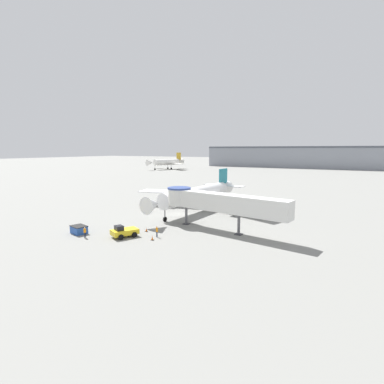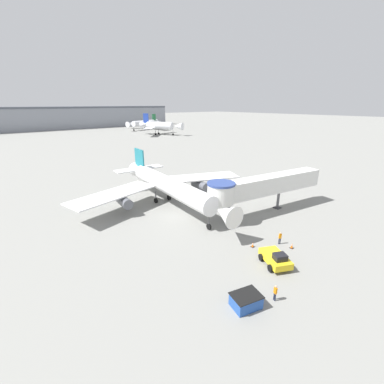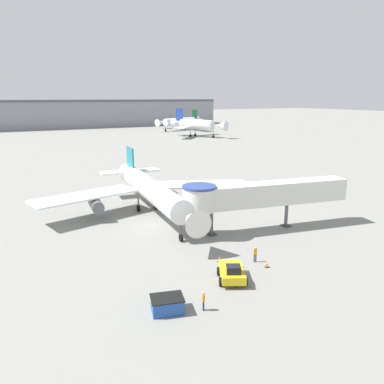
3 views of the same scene
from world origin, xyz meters
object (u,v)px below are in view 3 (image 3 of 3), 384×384
object	(u,v)px
ground_crew_wing_walker	(204,300)
traffic_cone_near_nose	(220,259)
jet_bridge	(256,194)
traffic_cone_starboard_wing	(227,200)
traffic_cone_apron_front	(267,264)
pushback_tug_yellow	(232,272)
background_jet_green_tail	(181,121)
background_jet_blue_tail	(196,125)
service_container_blue	(167,304)
main_airplane	(150,190)
ground_crew_marshaller	(255,253)

from	to	relation	value
ground_crew_wing_walker	traffic_cone_near_nose	bearing A→B (deg)	-20.03
jet_bridge	traffic_cone_near_nose	distance (m)	11.83
traffic_cone_starboard_wing	traffic_cone_apron_front	world-z (taller)	traffic_cone_starboard_wing
pushback_tug_yellow	traffic_cone_apron_front	bearing A→B (deg)	35.10
background_jet_green_tail	traffic_cone_near_nose	bearing A→B (deg)	-44.79
traffic_cone_apron_front	background_jet_blue_tail	world-z (taller)	background_jet_blue_tail
jet_bridge	service_container_blue	size ratio (longest dim) A/B	7.39
main_airplane	traffic_cone_apron_front	distance (m)	22.50
jet_bridge	pushback_tug_yellow	xyz separation A→B (m)	(-10.20, -10.16, -3.86)
jet_bridge	ground_crew_wing_walker	distance (m)	20.38
ground_crew_marshaller	background_jet_green_tail	bearing A→B (deg)	-80.72
background_jet_green_tail	pushback_tug_yellow	bearing A→B (deg)	-44.57
jet_bridge	background_jet_blue_tail	bearing A→B (deg)	75.65
traffic_cone_near_nose	background_jet_blue_tail	distance (m)	124.85
main_airplane	traffic_cone_starboard_wing	distance (m)	13.54
traffic_cone_near_nose	traffic_cone_apron_front	size ratio (longest dim) A/B	0.97
traffic_cone_near_nose	ground_crew_wing_walker	size ratio (longest dim) A/B	0.41
traffic_cone_starboard_wing	ground_crew_wing_walker	size ratio (longest dim) A/B	0.48
main_airplane	ground_crew_marshaller	size ratio (longest dim) A/B	19.79
traffic_cone_apron_front	background_jet_green_tail	world-z (taller)	background_jet_green_tail
service_container_blue	ground_crew_marshaller	xyz separation A→B (m)	(11.76, 4.26, 0.34)
traffic_cone_near_nose	traffic_cone_apron_front	world-z (taller)	traffic_cone_apron_front
background_jet_blue_tail	traffic_cone_apron_front	bearing A→B (deg)	-144.17
pushback_tug_yellow	background_jet_green_tail	world-z (taller)	background_jet_green_tail
pushback_tug_yellow	service_container_blue	bearing A→B (deg)	-138.93
traffic_cone_apron_front	traffic_cone_near_nose	bearing A→B (deg)	137.47
main_airplane	jet_bridge	bearing A→B (deg)	-49.15
traffic_cone_near_nose	background_jet_green_tail	size ratio (longest dim) A/B	0.02
service_container_blue	traffic_cone_apron_front	world-z (taller)	service_container_blue
ground_crew_marshaller	background_jet_green_tail	size ratio (longest dim) A/B	0.05
pushback_tug_yellow	background_jet_green_tail	size ratio (longest dim) A/B	0.14
traffic_cone_apron_front	background_jet_blue_tail	size ratio (longest dim) A/B	0.03
traffic_cone_near_nose	background_jet_blue_tail	world-z (taller)	background_jet_blue_tail
traffic_cone_starboard_wing	service_container_blue	bearing A→B (deg)	-130.93
jet_bridge	traffic_cone_starboard_wing	distance (m)	13.83
pushback_tug_yellow	ground_crew_wing_walker	bearing A→B (deg)	-120.43
pushback_tug_yellow	ground_crew_marshaller	world-z (taller)	pushback_tug_yellow
pushback_tug_yellow	ground_crew_wing_walker	size ratio (longest dim) A/B	2.72
main_airplane	traffic_cone_starboard_wing	world-z (taller)	main_airplane
background_jet_green_tail	jet_bridge	bearing A→B (deg)	-42.59
jet_bridge	traffic_cone_apron_front	world-z (taller)	jet_bridge
traffic_cone_apron_front	pushback_tug_yellow	bearing A→B (deg)	-171.07
traffic_cone_near_nose	background_jet_green_tail	world-z (taller)	background_jet_green_tail
pushback_tug_yellow	background_jet_green_tail	bearing A→B (deg)	92.08
main_airplane	traffic_cone_apron_front	xyz separation A→B (m)	(3.79, -21.94, -3.24)
service_container_blue	background_jet_blue_tail	world-z (taller)	background_jet_blue_tail
traffic_cone_apron_front	background_jet_green_tail	distance (m)	159.98
main_airplane	traffic_cone_near_nose	size ratio (longest dim) A/B	50.22
traffic_cone_apron_front	background_jet_green_tail	size ratio (longest dim) A/B	0.02
jet_bridge	ground_crew_wing_walker	world-z (taller)	jet_bridge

